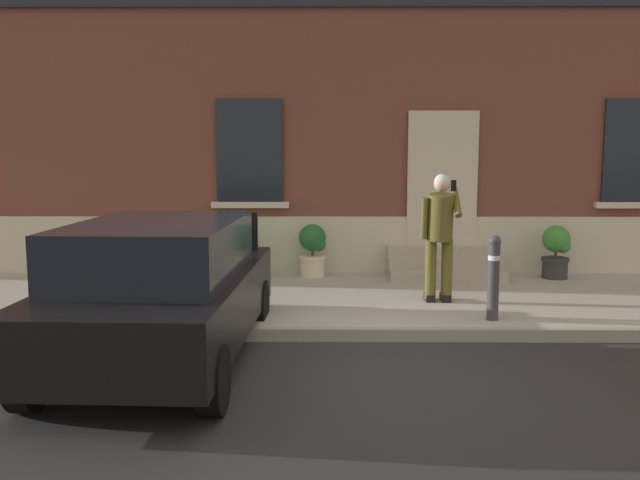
% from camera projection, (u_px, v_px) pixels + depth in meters
% --- Properties ---
extents(ground_plane, '(80.00, 80.00, 0.00)m').
position_uv_depth(ground_plane, '(345.00, 366.00, 6.97)').
color(ground_plane, '#232326').
extents(sidewalk, '(24.00, 3.60, 0.15)m').
position_uv_depth(sidewalk, '(339.00, 300.00, 9.74)').
color(sidewalk, '#99968E').
rests_on(sidewalk, ground).
extents(curb_edge, '(24.00, 0.12, 0.15)m').
position_uv_depth(curb_edge, '(342.00, 334.00, 7.90)').
color(curb_edge, gray).
rests_on(curb_edge, ground).
extents(building_facade, '(24.00, 1.52, 7.50)m').
position_uv_depth(building_facade, '(337.00, 62.00, 11.72)').
color(building_facade, brown).
rests_on(building_facade, ground).
extents(entrance_stoop, '(1.84, 0.96, 0.48)m').
position_uv_depth(entrance_stoop, '(444.00, 265.00, 11.11)').
color(entrance_stoop, '#9E998E').
rests_on(entrance_stoop, sidewalk).
extents(hatchback_car_black, '(1.92, 4.13, 1.50)m').
position_uv_depth(hatchback_car_black, '(163.00, 288.00, 7.00)').
color(hatchback_car_black, black).
rests_on(hatchback_car_black, ground).
extents(bollard_near_person, '(0.15, 0.15, 1.04)m').
position_uv_depth(bollard_near_person, '(494.00, 274.00, 8.20)').
color(bollard_near_person, '#333338').
rests_on(bollard_near_person, sidewalk).
extents(person_on_phone, '(0.51, 0.49, 1.75)m').
position_uv_depth(person_on_phone, '(440.00, 229.00, 9.11)').
color(person_on_phone, '#514C1E').
rests_on(person_on_phone, sidewalk).
extents(planter_terracotta, '(0.44, 0.44, 0.86)m').
position_uv_depth(planter_terracotta, '(92.00, 249.00, 11.04)').
color(planter_terracotta, '#B25B38').
rests_on(planter_terracotta, sidewalk).
extents(planter_olive, '(0.44, 0.44, 0.86)m').
position_uv_depth(planter_olive, '(245.00, 250.00, 10.93)').
color(planter_olive, '#606B38').
rests_on(planter_olive, sidewalk).
extents(planter_cream, '(0.44, 0.44, 0.86)m').
position_uv_depth(planter_cream, '(313.00, 249.00, 11.08)').
color(planter_cream, beige).
rests_on(planter_cream, sidewalk).
extents(planter_charcoal, '(0.44, 0.44, 0.86)m').
position_uv_depth(planter_charcoal, '(556.00, 250.00, 10.91)').
color(planter_charcoal, '#2D2D30').
rests_on(planter_charcoal, sidewalk).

